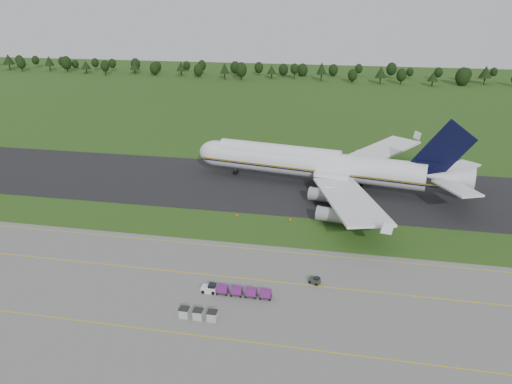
% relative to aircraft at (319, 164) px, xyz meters
% --- Properties ---
extents(ground, '(600.00, 600.00, 0.00)m').
position_rel_aircraft_xyz_m(ground, '(-11.30, -31.17, -6.25)').
color(ground, '#254615').
rests_on(ground, ground).
extents(apron, '(300.00, 52.00, 0.06)m').
position_rel_aircraft_xyz_m(apron, '(-11.30, -65.17, -6.22)').
color(apron, slate).
rests_on(apron, ground).
extents(taxiway, '(300.00, 40.00, 0.08)m').
position_rel_aircraft_xyz_m(taxiway, '(-11.30, -3.17, -6.21)').
color(taxiway, black).
rests_on(taxiway, ground).
extents(apron_markings, '(300.00, 30.20, 0.01)m').
position_rel_aircraft_xyz_m(apron_markings, '(-11.30, -58.16, -6.18)').
color(apron_markings, gold).
rests_on(apron_markings, apron).
extents(tree_line, '(530.39, 22.42, 11.73)m').
position_rel_aircraft_xyz_m(tree_line, '(-5.88, 188.81, -0.06)').
color(tree_line, black).
rests_on(tree_line, ground).
extents(aircraft, '(78.22, 74.80, 21.88)m').
position_rel_aircraft_xyz_m(aircraft, '(0.00, 0.00, 0.00)').
color(aircraft, white).
rests_on(aircraft, ground).
extents(baggage_train, '(12.78, 1.63, 1.57)m').
position_rel_aircraft_xyz_m(baggage_train, '(-10.19, -58.82, -5.36)').
color(baggage_train, silver).
rests_on(baggage_train, apron).
extents(utility_cart, '(2.24, 1.85, 1.07)m').
position_rel_aircraft_xyz_m(utility_cart, '(3.43, -52.27, -5.67)').
color(utility_cart, '#282F21').
rests_on(utility_cart, apron).
extents(uld_row, '(6.43, 1.63, 1.62)m').
position_rel_aircraft_xyz_m(uld_row, '(-14.55, -66.80, -5.38)').
color(uld_row, '#A3A3A3').
rests_on(uld_row, apron).
extents(edge_markers, '(13.46, 0.30, 0.60)m').
position_rel_aircraft_xyz_m(edge_markers, '(-11.07, -25.58, -5.97)').
color(edge_markers, '#ED5507').
rests_on(edge_markers, ground).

